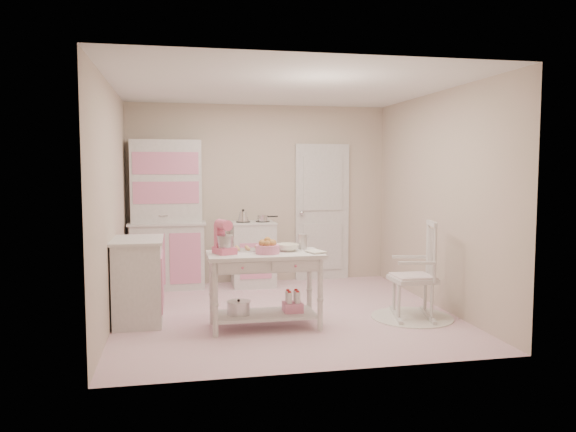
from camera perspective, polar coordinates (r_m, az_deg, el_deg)
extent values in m
plane|color=pink|center=(6.63, -0.41, -9.84)|extent=(3.80, 3.80, 0.00)
cube|color=white|center=(6.47, -0.43, 13.02)|extent=(3.80, 3.80, 0.04)
cube|color=#C0B49C|center=(8.29, -2.92, 2.24)|extent=(3.80, 0.04, 2.60)
cube|color=#C0B49C|center=(4.57, 4.11, 0.00)|extent=(3.80, 0.04, 2.60)
cube|color=#C0B49C|center=(6.34, -17.54, 1.17)|extent=(0.04, 3.80, 2.60)
cube|color=#C0B49C|center=(7.03, 14.97, 1.59)|extent=(0.04, 3.80, 2.60)
cube|color=white|center=(8.47, 3.49, 0.40)|extent=(0.82, 0.05, 2.04)
cube|color=white|center=(7.98, -12.21, 0.16)|extent=(1.06, 0.50, 2.08)
cube|color=white|center=(8.07, -3.56, -3.83)|extent=(0.62, 0.57, 0.92)
cube|color=white|center=(6.39, -14.95, -6.34)|extent=(0.54, 0.84, 0.92)
cylinder|color=white|center=(6.59, 12.49, -10.00)|extent=(0.92, 0.92, 0.01)
cube|color=white|center=(6.47, 12.58, -5.34)|extent=(0.63, 0.81, 1.10)
cube|color=white|center=(5.97, -2.36, -7.55)|extent=(1.20, 0.60, 0.80)
cube|color=#EA6287|center=(5.85, -6.48, -2.18)|extent=(0.29, 0.33, 0.34)
cube|color=silver|center=(6.05, -4.04, -3.46)|extent=(0.34, 0.24, 0.02)
cylinder|color=pink|center=(5.85, -2.10, -3.39)|extent=(0.25, 0.25, 0.09)
imported|color=white|center=(6.02, -0.04, -3.22)|extent=(0.24, 0.24, 0.08)
cylinder|color=silver|center=(6.13, 1.46, -2.63)|extent=(0.10, 0.10, 0.17)
imported|color=white|center=(5.87, 2.17, -3.70)|extent=(0.21, 0.25, 0.02)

